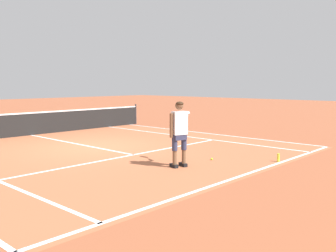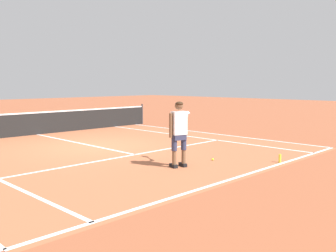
% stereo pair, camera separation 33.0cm
% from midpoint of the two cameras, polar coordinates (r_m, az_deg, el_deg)
% --- Properties ---
extents(ground_plane, '(80.00, 80.00, 0.00)m').
position_cam_midpoint_polar(ground_plane, '(13.15, -10.36, -3.09)').
color(ground_plane, '#9E5133').
extents(court_inner_surface, '(10.98, 10.62, 0.00)m').
position_cam_midpoint_polar(court_inner_surface, '(12.48, -8.15, -3.55)').
color(court_inner_surface, '#B2603D').
rests_on(court_inner_surface, ground).
extents(line_baseline, '(10.98, 0.10, 0.01)m').
position_cam_midpoint_polar(line_baseline, '(9.04, 12.03, -7.51)').
color(line_baseline, white).
rests_on(line_baseline, ground).
extents(line_service, '(8.23, 0.10, 0.01)m').
position_cam_midpoint_polar(line_service, '(11.49, -4.24, -4.37)').
color(line_service, white).
rests_on(line_service, ground).
extents(line_centre_service, '(0.10, 6.40, 0.01)m').
position_cam_midpoint_polar(line_centre_service, '(14.03, -12.88, -2.53)').
color(line_centre_service, white).
rests_on(line_centre_service, ground).
extents(line_singles_right, '(0.10, 10.22, 0.01)m').
position_cam_midpoint_polar(line_singles_right, '(15.29, 4.23, -1.64)').
color(line_singles_right, white).
rests_on(line_singles_right, ground).
extents(line_doubles_right, '(0.10, 10.22, 0.01)m').
position_cam_midpoint_polar(line_doubles_right, '(16.35, 7.36, -1.14)').
color(line_doubles_right, white).
rests_on(line_doubles_right, ground).
extents(tennis_net, '(11.96, 0.08, 1.07)m').
position_cam_midpoint_polar(tennis_net, '(16.74, -18.82, 0.44)').
color(tennis_net, '#333338').
rests_on(tennis_net, ground).
extents(tennis_player, '(0.90, 1.02, 1.71)m').
position_cam_midpoint_polar(tennis_player, '(9.65, 2.63, -0.53)').
color(tennis_player, black).
rests_on(tennis_player, ground).
extents(tennis_ball_near_feet, '(0.07, 0.07, 0.07)m').
position_cam_midpoint_polar(tennis_ball_near_feet, '(10.71, 7.72, -5.06)').
color(tennis_ball_near_feet, '#CCE02D').
rests_on(tennis_ball_near_feet, ground).
extents(water_bottle, '(0.07, 0.07, 0.23)m').
position_cam_midpoint_polar(water_bottle, '(10.82, 17.55, -4.74)').
color(water_bottle, yellow).
rests_on(water_bottle, ground).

